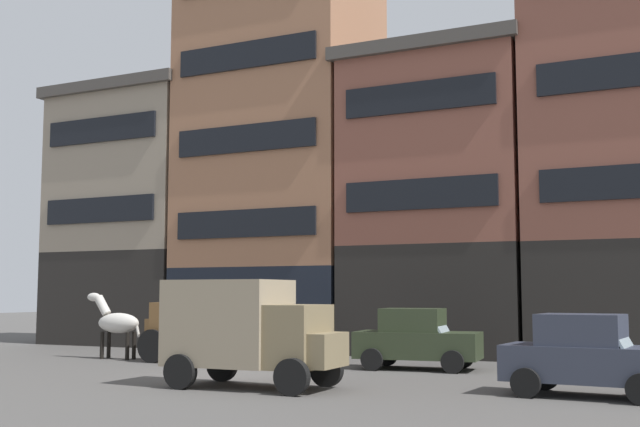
{
  "coord_description": "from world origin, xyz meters",
  "views": [
    {
      "loc": [
        12.15,
        -19.44,
        2.31
      ],
      "look_at": [
        1.66,
        2.08,
        4.69
      ],
      "focal_mm": 44.7,
      "sensor_mm": 36.0,
      "label": 1
    }
  ],
  "objects": [
    {
      "name": "ground_plane",
      "position": [
        0.0,
        0.0,
        0.0
      ],
      "size": [
        120.0,
        120.0,
        0.0
      ],
      "primitive_type": "plane",
      "color": "#4C4947"
    },
    {
      "name": "building_far_left",
      "position": [
        -11.65,
        10.4,
        5.91
      ],
      "size": [
        7.5,
        6.51,
        11.74
      ],
      "color": "black",
      "rests_on": "ground_plane"
    },
    {
      "name": "building_center_left",
      "position": [
        -4.24,
        10.39,
        8.77
      ],
      "size": [
        8.01,
        6.51,
        17.45
      ],
      "color": "black",
      "rests_on": "ground_plane"
    },
    {
      "name": "building_center_right",
      "position": [
        3.02,
        10.4,
        5.84
      ],
      "size": [
        7.22,
        6.51,
        11.6
      ],
      "color": "black",
      "rests_on": "ground_plane"
    },
    {
      "name": "cargo_wagon",
      "position": [
        -3.62,
        2.66,
        1.15
      ],
      "size": [
        2.93,
        1.56,
        1.98
      ],
      "color": "brown",
      "rests_on": "ground_plane"
    },
    {
      "name": "draft_horse",
      "position": [
        -6.57,
        2.66,
        1.27
      ],
      "size": [
        2.35,
        0.64,
        2.3
      ],
      "color": "beige",
      "rests_on": "ground_plane"
    },
    {
      "name": "delivery_truck_near",
      "position": [
        1.96,
        -2.53,
        1.42
      ],
      "size": [
        4.39,
        2.2,
        2.62
      ],
      "color": "#7A6B4C",
      "rests_on": "ground_plane"
    },
    {
      "name": "sedan_dark",
      "position": [
        4.14,
        3.66,
        0.91
      ],
      "size": [
        3.85,
        2.17,
        1.83
      ],
      "color": "#2D3823",
      "rests_on": "ground_plane"
    },
    {
      "name": "sedan_light",
      "position": [
        9.65,
        -0.72,
        0.91
      ],
      "size": [
        3.79,
        2.05,
        1.83
      ],
      "color": "#333847",
      "rests_on": "ground_plane"
    },
    {
      "name": "pedestrian_officer",
      "position": [
        -0.71,
        5.67,
        0.98
      ],
      "size": [
        0.49,
        0.49,
        1.79
      ],
      "color": "black",
      "rests_on": "ground_plane"
    }
  ]
}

